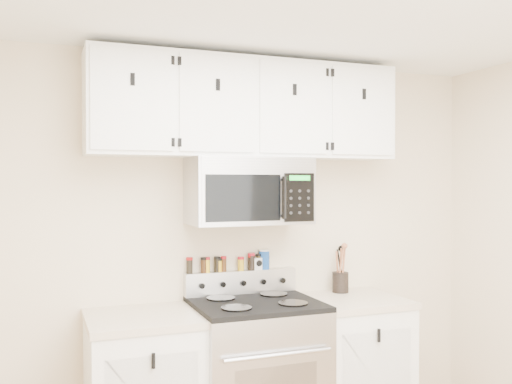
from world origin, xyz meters
TOP-DOWN VIEW (x-y plane):
  - back_wall at (0.00, 1.75)m, footprint 3.50×0.01m
  - range at (0.00, 1.43)m, footprint 0.76×0.65m
  - base_cabinet_right at (0.69, 1.45)m, footprint 0.64×0.62m
  - microwave at (0.00, 1.55)m, footprint 0.76×0.44m
  - upper_cabinets at (-0.00, 1.58)m, footprint 2.00×0.35m
  - utensil_crock at (0.70, 1.63)m, footprint 0.11×0.11m
  - kitchen_timer at (0.12, 1.71)m, footprint 0.07×0.06m
  - salt_canister at (0.17, 1.71)m, footprint 0.07×0.07m
  - spice_jar_0 at (-0.35, 1.71)m, footprint 0.04×0.04m
  - spice_jar_1 at (-0.25, 1.71)m, footprint 0.04×0.04m
  - spice_jar_2 at (-0.23, 1.71)m, footprint 0.04×0.04m
  - spice_jar_3 at (-0.16, 1.71)m, footprint 0.04×0.04m
  - spice_jar_4 at (-0.15, 1.71)m, footprint 0.04×0.04m
  - spice_jar_5 at (-0.12, 1.71)m, footprint 0.04×0.04m
  - spice_jar_6 at (0.00, 1.71)m, footprint 0.04×0.04m
  - spice_jar_7 at (0.07, 1.71)m, footprint 0.04×0.04m
  - spice_jar_8 at (0.07, 1.71)m, footprint 0.05×0.05m
  - spice_jar_9 at (0.13, 1.71)m, footprint 0.04×0.04m
  - spice_jar_10 at (0.19, 1.71)m, footprint 0.04×0.04m

SIDE VIEW (x-z plane):
  - base_cabinet_right at x=0.69m, z-range 0.00..0.92m
  - range at x=0.00m, z-range -0.06..1.04m
  - utensil_crock at x=0.70m, z-range 0.84..1.16m
  - kitchen_timer at x=0.12m, z-range 1.10..1.18m
  - spice_jar_10 at x=0.19m, z-range 1.10..1.19m
  - spice_jar_4 at x=-0.15m, z-range 1.10..1.19m
  - spice_jar_6 at x=0.00m, z-range 1.10..1.19m
  - spice_jar_2 at x=-0.23m, z-range 1.10..1.20m
  - spice_jar_5 at x=-0.12m, z-range 1.10..1.20m
  - spice_jar_1 at x=-0.25m, z-range 1.10..1.20m
  - spice_jar_7 at x=0.07m, z-range 1.10..1.20m
  - spice_jar_3 at x=-0.16m, z-range 1.10..1.20m
  - spice_jar_0 at x=-0.35m, z-range 1.10..1.20m
  - spice_jar_9 at x=0.13m, z-range 1.10..1.21m
  - spice_jar_8 at x=0.07m, z-range 1.10..1.21m
  - salt_canister at x=0.17m, z-range 1.10..1.23m
  - back_wall at x=0.00m, z-range 0.00..2.50m
  - microwave at x=0.00m, z-range 1.42..1.84m
  - upper_cabinets at x=0.00m, z-range 1.84..2.46m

